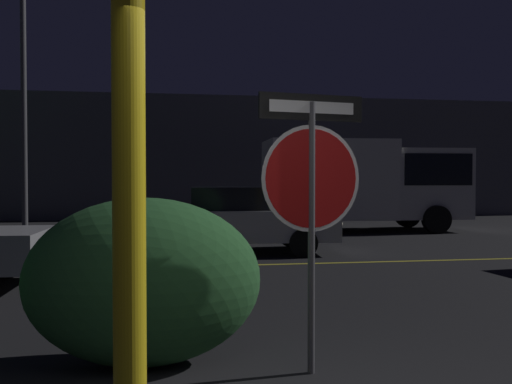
% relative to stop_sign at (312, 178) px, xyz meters
% --- Properties ---
extents(road_center_stripe, '(32.37, 0.12, 0.01)m').
position_rel_stop_sign_xyz_m(road_center_stripe, '(-0.17, 5.99, -1.66)').
color(road_center_stripe, gold).
rests_on(road_center_stripe, ground_plane).
extents(stop_sign, '(0.93, 0.20, 2.37)m').
position_rel_stop_sign_xyz_m(stop_sign, '(0.00, 0.00, 0.00)').
color(stop_sign, '#4C4C51').
rests_on(stop_sign, ground_plane).
extents(yellow_pole_left, '(0.17, 0.17, 2.93)m').
position_rel_stop_sign_xyz_m(yellow_pole_left, '(-1.40, -1.75, -0.20)').
color(yellow_pole_left, yellow).
rests_on(yellow_pole_left, ground_plane).
extents(hedge_bush_1, '(2.08, 1.14, 1.49)m').
position_rel_stop_sign_xyz_m(hedge_bush_1, '(-1.41, 0.42, -0.92)').
color(hedge_bush_1, '#2D6633').
rests_on(hedge_bush_1, ground_plane).
extents(passing_car_2, '(4.51, 2.27, 1.46)m').
position_rel_stop_sign_xyz_m(passing_car_2, '(0.34, 7.88, -0.93)').
color(passing_car_2, silver).
rests_on(passing_car_2, ground_plane).
extents(delivery_truck, '(6.24, 2.65, 2.81)m').
position_rel_stop_sign_xyz_m(delivery_truck, '(5.06, 12.31, -0.09)').
color(delivery_truck, silver).
rests_on(delivery_truck, ground_plane).
extents(street_lamp, '(0.40, 0.40, 7.37)m').
position_rel_stop_sign_xyz_m(street_lamp, '(-5.11, 12.17, 2.80)').
color(street_lamp, '#4C4C51').
rests_on(street_lamp, ground_plane).
extents(building_backdrop, '(27.37, 4.07, 5.01)m').
position_rel_stop_sign_xyz_m(building_backdrop, '(1.41, 20.35, 0.84)').
color(building_backdrop, '#4C4C56').
rests_on(building_backdrop, ground_plane).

